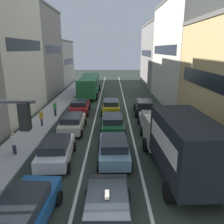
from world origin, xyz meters
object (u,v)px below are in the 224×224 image
object	(u,v)px
bus_mid_queue_primary	(90,84)
pedestrian_near_kerb	(42,117)
sedan_left_lane_third	(73,122)
sedan_right_lane_behind_truck	(151,121)
hatchback_centre_lane_third	(113,123)
pedestrian_far_sidewalk	(14,142)
taxi_centre_lane_front	(107,210)
sedan_left_lane_front	(23,212)
wagon_right_lane_far	(144,107)
coupe_centre_lane_fourth	(111,106)
sedan_left_lane_fourth	(80,106)
sedan_centre_lane_second	(114,148)
pedestrian_mid_sidewalk	(55,108)
removalist_box_truck	(179,142)
wagon_left_lane_second	(57,150)

from	to	relation	value
bus_mid_queue_primary	pedestrian_near_kerb	world-z (taller)	bus_mid_queue_primary
sedan_left_lane_third	sedan_right_lane_behind_truck	world-z (taller)	same
hatchback_centre_lane_third	pedestrian_far_sidewalk	world-z (taller)	pedestrian_far_sidewalk
taxi_centre_lane_front	sedan_left_lane_front	bearing A→B (deg)	91.78
pedestrian_near_kerb	pedestrian_far_sidewalk	bearing A→B (deg)	-113.64
wagon_right_lane_far	pedestrian_far_sidewalk	bearing A→B (deg)	137.49
hatchback_centre_lane_third	pedestrian_near_kerb	distance (m)	6.54
coupe_centre_lane_fourth	sedan_right_lane_behind_truck	size ratio (longest dim) A/B	0.99
taxi_centre_lane_front	pedestrian_far_sidewalk	world-z (taller)	same
sedan_left_lane_front	sedan_left_lane_fourth	world-z (taller)	same
sedan_left_lane_front	sedan_centre_lane_second	world-z (taller)	same
bus_mid_queue_primary	pedestrian_mid_sidewalk	size ratio (longest dim) A/B	6.33
removalist_box_truck	pedestrian_near_kerb	bearing A→B (deg)	49.08
sedan_centre_lane_second	sedan_left_lane_fourth	distance (m)	11.34
sedan_left_lane_front	pedestrian_near_kerb	distance (m)	12.24
sedan_left_lane_front	wagon_left_lane_second	xyz separation A→B (m)	(-0.05, 5.50, 0.00)
hatchback_centre_lane_third	sedan_left_lane_third	xyz separation A→B (m)	(-3.46, 0.12, 0.00)
sedan_right_lane_behind_truck	bus_mid_queue_primary	size ratio (longest dim) A/B	0.42
sedan_left_lane_front	pedestrian_mid_sidewalk	xyz separation A→B (m)	(-2.48, 15.04, 0.15)
removalist_box_truck	wagon_right_lane_far	bearing A→B (deg)	-2.09
sedan_left_lane_front	bus_mid_queue_primary	world-z (taller)	bus_mid_queue_primary
sedan_centre_lane_second	pedestrian_near_kerb	size ratio (longest dim) A/B	2.62
sedan_left_lane_third	pedestrian_mid_sidewalk	distance (m)	4.90
pedestrian_mid_sidewalk	bus_mid_queue_primary	bearing A→B (deg)	89.96
taxi_centre_lane_front	sedan_left_lane_third	xyz separation A→B (m)	(-3.22, 10.73, -0.00)
coupe_centre_lane_fourth	pedestrian_near_kerb	xyz separation A→B (m)	(-6.28, -4.70, 0.15)
hatchback_centre_lane_third	taxi_centre_lane_front	bearing A→B (deg)	177.61
hatchback_centre_lane_third	pedestrian_mid_sidewalk	distance (m)	7.38
sedan_left_lane_fourth	pedestrian_mid_sidewalk	xyz separation A→B (m)	(-2.40, -1.40, 0.15)
sedan_centre_lane_second	coupe_centre_lane_fourth	bearing A→B (deg)	-0.39
removalist_box_truck	wagon_right_lane_far	size ratio (longest dim) A/B	1.79
coupe_centre_lane_fourth	sedan_right_lane_behind_truck	world-z (taller)	same
sedan_left_lane_fourth	pedestrian_far_sidewalk	xyz separation A→B (m)	(-2.94, -10.18, 0.15)
sedan_right_lane_behind_truck	wagon_left_lane_second	bearing A→B (deg)	132.07
coupe_centre_lane_fourth	taxi_centre_lane_front	bearing A→B (deg)	179.73
sedan_left_lane_third	pedestrian_near_kerb	bearing A→B (deg)	69.96
sedan_left_lane_front	pedestrian_mid_sidewalk	distance (m)	15.25
wagon_left_lane_second	pedestrian_mid_sidewalk	bearing A→B (deg)	11.71
removalist_box_truck	sedan_left_lane_third	world-z (taller)	removalist_box_truck
sedan_right_lane_behind_truck	removalist_box_truck	bearing A→B (deg)	-175.73
sedan_centre_lane_second	sedan_left_lane_third	xyz separation A→B (m)	(-3.52, 5.14, 0.00)
removalist_box_truck	bus_mid_queue_primary	distance (m)	23.40
wagon_left_lane_second	pedestrian_far_sidewalk	world-z (taller)	pedestrian_far_sidewalk
wagon_left_lane_second	bus_mid_queue_primary	distance (m)	20.85
removalist_box_truck	sedan_left_lane_fourth	xyz separation A→B (m)	(-7.21, 12.41, -1.18)
hatchback_centre_lane_third	coupe_centre_lane_fourth	xyz separation A→B (m)	(-0.15, 5.85, 0.00)
wagon_right_lane_far	wagon_left_lane_second	bearing A→B (deg)	149.41
hatchback_centre_lane_third	pedestrian_far_sidewalk	bearing A→B (deg)	123.29
sedan_left_lane_front	pedestrian_far_sidewalk	distance (m)	6.96
removalist_box_truck	pedestrian_far_sidewalk	world-z (taller)	removalist_box_truck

